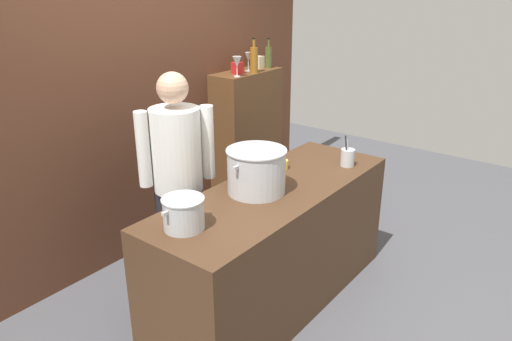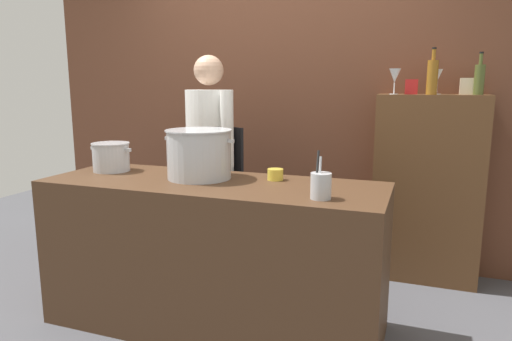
% 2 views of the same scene
% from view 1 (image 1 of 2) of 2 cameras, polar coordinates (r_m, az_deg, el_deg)
% --- Properties ---
extents(ground_plane, '(8.00, 8.00, 0.00)m').
position_cam_1_polar(ground_plane, '(3.74, 2.00, -14.84)').
color(ground_plane, '#4C4C51').
extents(brick_back_panel, '(4.40, 0.10, 3.00)m').
position_cam_1_polar(brick_back_panel, '(4.05, -14.29, 10.70)').
color(brick_back_panel, brown).
rests_on(brick_back_panel, ground_plane).
extents(prep_counter, '(2.01, 0.70, 0.90)m').
position_cam_1_polar(prep_counter, '(3.49, 2.10, -8.89)').
color(prep_counter, '#472D1C').
rests_on(prep_counter, ground_plane).
extents(bar_cabinet, '(0.76, 0.32, 1.39)m').
position_cam_1_polar(bar_cabinet, '(4.92, -1.06, 3.52)').
color(bar_cabinet, brown).
rests_on(bar_cabinet, ground_plane).
extents(chef, '(0.46, 0.41, 1.66)m').
position_cam_1_polar(chef, '(3.43, -9.13, -0.19)').
color(chef, black).
rests_on(chef, ground_plane).
extents(stockpot_large, '(0.45, 0.40, 0.29)m').
position_cam_1_polar(stockpot_large, '(3.18, 0.05, -0.06)').
color(stockpot_large, '#B7BABF').
rests_on(stockpot_large, prep_counter).
extents(stockpot_small, '(0.31, 0.24, 0.18)m').
position_cam_1_polar(stockpot_small, '(2.77, -8.44, -4.97)').
color(stockpot_small, '#B7BABF').
rests_on(stockpot_small, prep_counter).
extents(utensil_crock, '(0.10, 0.10, 0.24)m').
position_cam_1_polar(utensil_crock, '(3.72, 10.63, 1.53)').
color(utensil_crock, '#B7BABF').
rests_on(utensil_crock, prep_counter).
extents(butter_jar, '(0.09, 0.09, 0.07)m').
position_cam_1_polar(butter_jar, '(3.62, 3.03, 0.72)').
color(butter_jar, yellow).
rests_on(butter_jar, prep_counter).
extents(wine_bottle_olive, '(0.07, 0.07, 0.29)m').
position_cam_1_polar(wine_bottle_olive, '(4.92, 1.47, 13.14)').
color(wine_bottle_olive, '#475123').
rests_on(wine_bottle_olive, bar_cabinet).
extents(wine_bottle_amber, '(0.07, 0.07, 0.32)m').
position_cam_1_polar(wine_bottle_amber, '(4.65, -0.25, 12.84)').
color(wine_bottle_amber, '#8C5919').
rests_on(wine_bottle_amber, bar_cabinet).
extents(wine_glass_tall, '(0.07, 0.07, 0.18)m').
position_cam_1_polar(wine_glass_tall, '(4.74, -0.90, 13.04)').
color(wine_glass_tall, silver).
rests_on(wine_glass_tall, bar_cabinet).
extents(wine_glass_wide, '(0.08, 0.08, 0.18)m').
position_cam_1_polar(wine_glass_wide, '(4.46, -2.24, 12.48)').
color(wine_glass_wide, silver).
rests_on(wine_glass_wide, bar_cabinet).
extents(spice_tin_red, '(0.09, 0.09, 0.11)m').
position_cam_1_polar(spice_tin_red, '(4.62, -2.19, 11.86)').
color(spice_tin_red, red).
rests_on(spice_tin_red, bar_cabinet).
extents(spice_tin_cream, '(0.08, 0.08, 0.11)m').
position_cam_1_polar(spice_tin_cream, '(4.91, 0.31, 12.53)').
color(spice_tin_cream, beige).
rests_on(spice_tin_cream, bar_cabinet).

